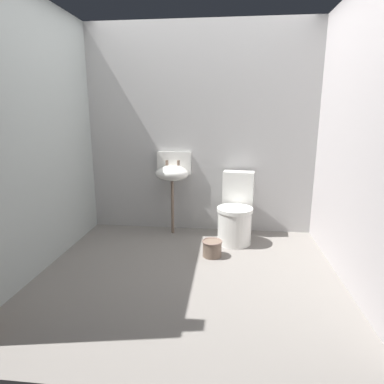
{
  "coord_description": "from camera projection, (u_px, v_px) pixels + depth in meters",
  "views": [
    {
      "loc": [
        0.34,
        -2.8,
        1.46
      ],
      "look_at": [
        0.0,
        0.3,
        0.7
      ],
      "focal_mm": 30.7,
      "sensor_mm": 36.0,
      "label": 1
    }
  ],
  "objects": [
    {
      "name": "sink",
      "position": [
        172.0,
        173.0,
        3.93
      ],
      "size": [
        0.42,
        0.35,
        0.99
      ],
      "color": "#705B4D",
      "rests_on": "ground"
    },
    {
      "name": "ground_plane",
      "position": [
        189.0,
        276.0,
        3.09
      ],
      "size": [
        3.14,
        2.78,
        0.08
      ],
      "primitive_type": "cube",
      "color": "slate"
    },
    {
      "name": "toilet_near_wall",
      "position": [
        236.0,
        214.0,
        3.77
      ],
      "size": [
        0.46,
        0.64,
        0.78
      ],
      "rotation": [
        0.0,
        0.0,
        3.01
      ],
      "color": "white",
      "rests_on": "ground"
    },
    {
      "name": "bucket",
      "position": [
        212.0,
        248.0,
        3.4
      ],
      "size": [
        0.21,
        0.21,
        0.17
      ],
      "color": "#705B4D",
      "rests_on": "ground"
    },
    {
      "name": "wall_back",
      "position": [
        201.0,
        131.0,
        3.99
      ],
      "size": [
        3.14,
        0.1,
        2.48
      ],
      "primitive_type": "cube",
      "color": "#ACAAA9",
      "rests_on": "ground"
    },
    {
      "name": "wall_left",
      "position": [
        37.0,
        136.0,
        3.04
      ],
      "size": [
        0.1,
        2.58,
        2.48
      ],
      "primitive_type": "cube",
      "color": "#A4ACA9",
      "rests_on": "ground"
    },
    {
      "name": "wall_right",
      "position": [
        359.0,
        139.0,
        2.73
      ],
      "size": [
        0.1,
        2.58,
        2.48
      ],
      "primitive_type": "cube",
      "color": "#B1AAAB",
      "rests_on": "ground"
    }
  ]
}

